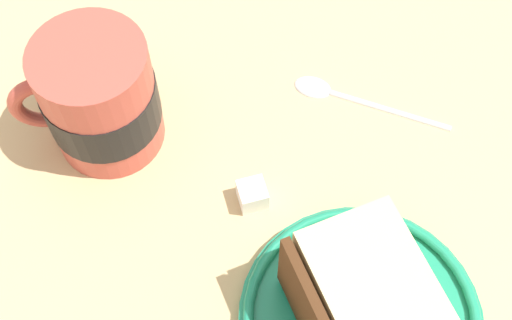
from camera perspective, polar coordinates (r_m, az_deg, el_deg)
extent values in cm
cube|color=tan|center=(49.64, -4.51, -8.42)|extent=(138.04, 138.04, 2.90)
torus|color=#1E8C66|center=(45.65, 8.75, -12.68)|extent=(15.31, 15.31, 0.72)
cube|color=#472814|center=(45.71, 8.74, -12.70)|extent=(10.94, 9.63, 0.60)
cube|color=beige|center=(42.42, 9.37, -11.35)|extent=(10.94, 9.63, 6.38)
cylinder|color=#BF4C3F|center=(49.71, -12.75, 5.07)|extent=(7.99, 7.99, 9.65)
cylinder|color=black|center=(50.07, -12.66, 4.79)|extent=(8.15, 8.15, 3.76)
cylinder|color=black|center=(47.20, -13.50, 7.24)|extent=(7.03, 7.03, 0.40)
torus|color=#BF4C3F|center=(50.32, -17.22, 4.27)|extent=(4.09, 4.81, 5.29)
ellipsoid|color=silver|center=(54.74, 4.73, 6.23)|extent=(3.51, 2.93, 0.80)
cylinder|color=silver|center=(54.43, 11.05, 4.16)|extent=(9.18, 3.85, 0.50)
cube|color=white|center=(48.95, -0.39, -2.84)|extent=(2.69, 2.69, 1.94)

